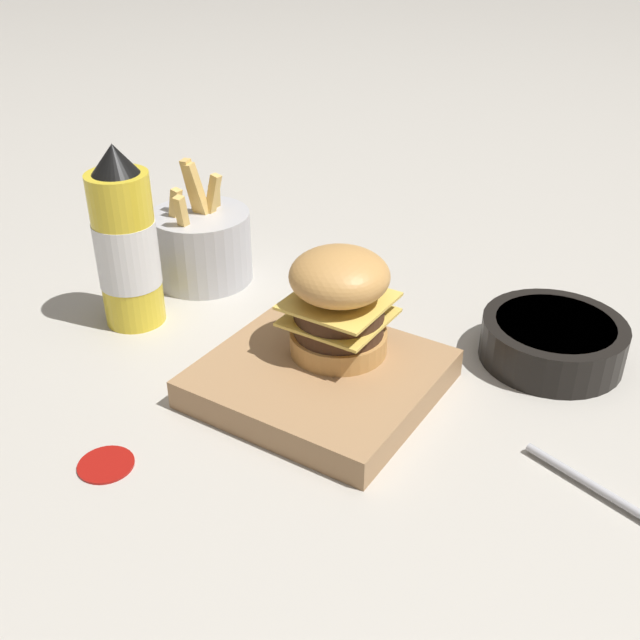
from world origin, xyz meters
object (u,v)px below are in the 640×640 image
Objects in this scene: serving_board at (320,378)px; ketchup_bottle at (126,246)px; burger at (337,304)px; side_bowl at (553,339)px; fries_basket at (202,245)px.

ketchup_bottle reaches higher than serving_board.
burger is 0.23m from side_bowl.
serving_board is at bearing 179.02° from ketchup_bottle.
fries_basket is 1.05× the size of side_bowl.
burger reaches higher than serving_board.
fries_basket is 0.42m from side_bowl.
ketchup_bottle is 1.40× the size of side_bowl.
ketchup_bottle is 0.13m from fries_basket.
burger is at bearing 158.99° from fries_basket.
fries_basket is at bearing 6.79° from side_bowl.
burger is at bearing -174.42° from ketchup_bottle.
ketchup_bottle is at bearing 90.76° from fries_basket.
ketchup_bottle reaches higher than side_bowl.
ketchup_bottle is at bearing 5.58° from burger.
ketchup_bottle is 0.45m from side_bowl.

